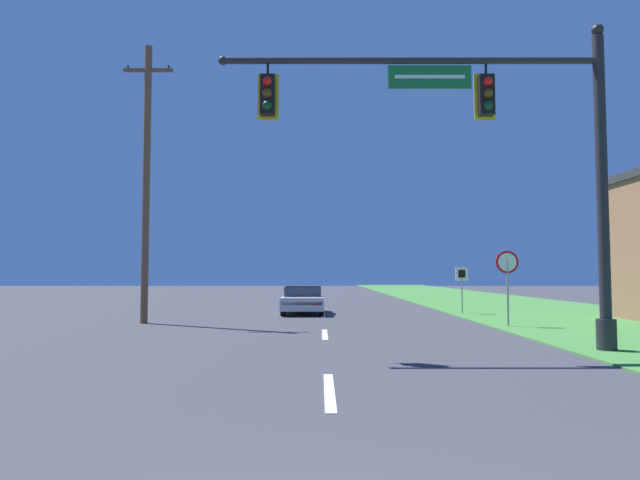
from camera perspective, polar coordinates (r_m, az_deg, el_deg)
grass_verge_right at (r=34.46m, az=17.85°, el=-6.15°), size 10.00×110.00×0.04m
road_center_line at (r=24.79m, az=0.09°, el=-7.48°), size 0.16×34.80×0.01m
signal_mast at (r=14.08m, az=17.90°, el=8.43°), size 9.15×0.47×7.62m
car_ahead at (r=25.53m, az=-1.96°, el=-6.02°), size 1.85×4.22×1.19m
stop_sign at (r=20.07m, az=17.98°, el=-2.97°), size 0.76×0.07×2.50m
route_sign_post at (r=25.77m, az=13.75°, el=-3.84°), size 0.55×0.06×2.03m
utility_pole_near at (r=21.75m, az=-17.21°, el=5.91°), size 1.80×0.26×10.15m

